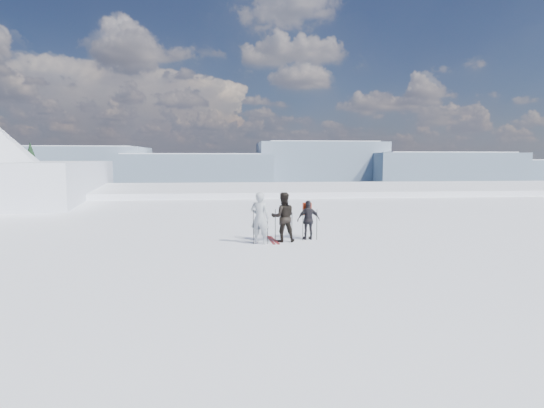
# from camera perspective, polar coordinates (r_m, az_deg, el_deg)

# --- Properties ---
(lake_basin) EXTENTS (820.00, 820.00, 71.62)m
(lake_basin) POSITION_cam_1_polar(r_m,az_deg,el_deg) (43.61, -0.91, -6.85)
(lake_basin) COLOR white
(lake_basin) RESTS_ON ground
(far_mountain_range) EXTENTS (770.00, 110.00, 53.00)m
(far_mountain_range) POSITION_cam_1_polar(r_m,az_deg,el_deg) (468.44, -1.72, 4.77)
(far_mountain_range) COLOR slate
(far_mountain_range) RESTS_ON ground
(skier_grey) EXTENTS (0.85, 0.71, 2.00)m
(skier_grey) POSITION_cam_1_polar(r_m,az_deg,el_deg) (16.17, -1.65, -1.89)
(skier_grey) COLOR #959BA2
(skier_grey) RESTS_ON ground
(skier_dark) EXTENTS (0.97, 0.76, 1.95)m
(skier_dark) POSITION_cam_1_polar(r_m,az_deg,el_deg) (16.60, 1.50, -1.77)
(skier_dark) COLOR black
(skier_dark) RESTS_ON ground
(skier_pack) EXTENTS (0.96, 0.46, 1.59)m
(skier_pack) POSITION_cam_1_polar(r_m,az_deg,el_deg) (17.13, 4.93, -2.16)
(skier_pack) COLOR black
(skier_pack) RESTS_ON ground
(backpack) EXTENTS (0.35, 0.22, 0.50)m
(backpack) POSITION_cam_1_polar(r_m,az_deg,el_deg) (17.25, 4.75, 1.39)
(backpack) COLOR red
(backpack) RESTS_ON skier_pack
(ski_poles) EXTENTS (2.61, 0.65, 1.31)m
(ski_poles) POSITION_cam_1_polar(r_m,az_deg,el_deg) (16.59, 1.73, -3.01)
(ski_poles) COLOR black
(ski_poles) RESTS_ON ground
(skis_loose) EXTENTS (0.36, 1.70, 0.03)m
(skis_loose) POSITION_cam_1_polar(r_m,az_deg,el_deg) (17.00, 0.07, -4.87)
(skis_loose) COLOR black
(skis_loose) RESTS_ON ground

